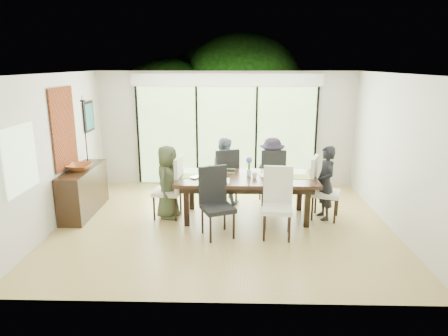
{
  "coord_description": "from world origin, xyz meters",
  "views": [
    {
      "loc": [
        0.19,
        -6.84,
        2.87
      ],
      "look_at": [
        0.0,
        0.25,
        1.0
      ],
      "focal_mm": 32.0,
      "sensor_mm": 36.0,
      "label": 1
    }
  ],
  "objects_px": {
    "chair_far_left": "(224,175)",
    "cup_b": "(255,175)",
    "person_right_end": "(325,183)",
    "cup_c": "(289,173)",
    "bowl": "(79,167)",
    "person_far_left": "(224,171)",
    "cup_a": "(209,171)",
    "chair_left_end": "(167,187)",
    "laptop": "(201,177)",
    "chair_near_left": "(218,203)",
    "table_top": "(246,178)",
    "vase": "(249,172)",
    "chair_far_right": "(271,175)",
    "person_far_right": "(272,171)",
    "person_left_end": "(168,182)",
    "chair_right_end": "(326,188)",
    "chair_near_right": "(277,204)",
    "sideboard": "(84,191)"
  },
  "relations": [
    {
      "from": "person_right_end",
      "to": "cup_c",
      "type": "distance_m",
      "value": 0.71
    },
    {
      "from": "chair_left_end",
      "to": "chair_near_right",
      "type": "bearing_deg",
      "value": 72.2
    },
    {
      "from": "sideboard",
      "to": "bowl",
      "type": "relative_size",
      "value": 3.36
    },
    {
      "from": "chair_near_right",
      "to": "bowl",
      "type": "relative_size",
      "value": 2.52
    },
    {
      "from": "cup_b",
      "to": "bowl",
      "type": "distance_m",
      "value": 3.33
    },
    {
      "from": "chair_far_right",
      "to": "person_left_end",
      "type": "distance_m",
      "value": 2.2
    },
    {
      "from": "chair_far_left",
      "to": "cup_b",
      "type": "relative_size",
      "value": 11.0
    },
    {
      "from": "person_right_end",
      "to": "cup_c",
      "type": "bearing_deg",
      "value": -108.05
    },
    {
      "from": "person_far_left",
      "to": "sideboard",
      "type": "xyz_separation_m",
      "value": [
        -2.73,
        -0.65,
        -0.25
      ]
    },
    {
      "from": "chair_left_end",
      "to": "vase",
      "type": "bearing_deg",
      "value": 97.56
    },
    {
      "from": "laptop",
      "to": "cup_b",
      "type": "height_order",
      "value": "cup_b"
    },
    {
      "from": "chair_far_right",
      "to": "person_far_right",
      "type": "xyz_separation_m",
      "value": [
        0.0,
        -0.02,
        0.1
      ]
    },
    {
      "from": "chair_left_end",
      "to": "person_far_right",
      "type": "bearing_deg",
      "value": 117.75
    },
    {
      "from": "person_left_end",
      "to": "chair_far_right",
      "type": "bearing_deg",
      "value": -53.17
    },
    {
      "from": "chair_left_end",
      "to": "chair_far_left",
      "type": "distance_m",
      "value": 1.35
    },
    {
      "from": "person_far_left",
      "to": "vase",
      "type": "xyz_separation_m",
      "value": [
        0.5,
        -0.78,
        0.18
      ]
    },
    {
      "from": "cup_c",
      "to": "chair_right_end",
      "type": "bearing_deg",
      "value": -8.13
    },
    {
      "from": "person_right_end",
      "to": "cup_a",
      "type": "relative_size",
      "value": 10.4
    },
    {
      "from": "person_far_right",
      "to": "person_left_end",
      "type": "bearing_deg",
      "value": 20.22
    },
    {
      "from": "cup_c",
      "to": "cup_b",
      "type": "bearing_deg",
      "value": -162.9
    },
    {
      "from": "person_left_end",
      "to": "cup_a",
      "type": "height_order",
      "value": "person_left_end"
    },
    {
      "from": "cup_b",
      "to": "person_left_end",
      "type": "bearing_deg",
      "value": 176.49
    },
    {
      "from": "chair_far_right",
      "to": "bowl",
      "type": "height_order",
      "value": "chair_far_right"
    },
    {
      "from": "person_right_end",
      "to": "person_far_left",
      "type": "distance_m",
      "value": 2.1
    },
    {
      "from": "chair_far_right",
      "to": "laptop",
      "type": "bearing_deg",
      "value": 30.92
    },
    {
      "from": "vase",
      "to": "laptop",
      "type": "bearing_deg",
      "value": -170.54
    },
    {
      "from": "chair_near_right",
      "to": "cup_c",
      "type": "xyz_separation_m",
      "value": [
        0.3,
        0.97,
        0.27
      ]
    },
    {
      "from": "person_right_end",
      "to": "laptop",
      "type": "relative_size",
      "value": 3.91
    },
    {
      "from": "chair_far_right",
      "to": "cup_b",
      "type": "relative_size",
      "value": 11.0
    },
    {
      "from": "table_top",
      "to": "person_right_end",
      "type": "bearing_deg",
      "value": 0.0
    },
    {
      "from": "chair_right_end",
      "to": "chair_near_right",
      "type": "distance_m",
      "value": 1.33
    },
    {
      "from": "chair_near_left",
      "to": "cup_c",
      "type": "height_order",
      "value": "chair_near_left"
    },
    {
      "from": "chair_far_right",
      "to": "person_left_end",
      "type": "relative_size",
      "value": 0.85
    },
    {
      "from": "cup_b",
      "to": "table_top",
      "type": "bearing_deg",
      "value": 146.31
    },
    {
      "from": "sideboard",
      "to": "chair_left_end",
      "type": "bearing_deg",
      "value": -6.2
    },
    {
      "from": "laptop",
      "to": "cup_c",
      "type": "distance_m",
      "value": 1.66
    },
    {
      "from": "chair_near_right",
      "to": "cup_c",
      "type": "relative_size",
      "value": 8.87
    },
    {
      "from": "person_far_right",
      "to": "chair_right_end",
      "type": "bearing_deg",
      "value": 136.84
    },
    {
      "from": "chair_left_end",
      "to": "laptop",
      "type": "relative_size",
      "value": 3.33
    },
    {
      "from": "chair_far_left",
      "to": "chair_near_right",
      "type": "relative_size",
      "value": 1.0
    },
    {
      "from": "chair_right_end",
      "to": "chair_near_right",
      "type": "xyz_separation_m",
      "value": [
        -1.0,
        -0.87,
        0.0
      ]
    },
    {
      "from": "chair_near_left",
      "to": "cup_b",
      "type": "distance_m",
      "value": 1.04
    },
    {
      "from": "chair_right_end",
      "to": "person_far_right",
      "type": "bearing_deg",
      "value": 68.49
    },
    {
      "from": "cup_a",
      "to": "cup_b",
      "type": "distance_m",
      "value": 0.89
    },
    {
      "from": "chair_left_end",
      "to": "cup_a",
      "type": "relative_size",
      "value": 8.87
    },
    {
      "from": "cup_a",
      "to": "cup_c",
      "type": "bearing_deg",
      "value": -1.91
    },
    {
      "from": "person_right_end",
      "to": "sideboard",
      "type": "height_order",
      "value": "person_right_end"
    },
    {
      "from": "vase",
      "to": "cup_a",
      "type": "xyz_separation_m",
      "value": [
        -0.75,
        0.1,
        -0.01
      ]
    },
    {
      "from": "person_left_end",
      "to": "cup_b",
      "type": "xyz_separation_m",
      "value": [
        1.63,
        -0.1,
        0.16
      ]
    },
    {
      "from": "person_left_end",
      "to": "person_far_right",
      "type": "relative_size",
      "value": 1.0
    }
  ]
}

